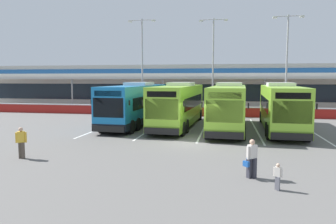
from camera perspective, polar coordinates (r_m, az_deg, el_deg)
The scene contains 18 objects.
ground_plane at distance 21.02m, azimuth 5.23°, elevation -5.30°, with size 200.00×200.00×0.00m, color #605E5B.
terminal_building at distance 47.49m, azimuth 8.30°, elevation 4.55°, with size 70.00×13.00×6.00m.
red_barrier_wall at distance 35.26m, azimuth 7.43°, elevation 0.12°, with size 60.00×0.40×1.10m.
coach_bus_leftmost at distance 28.61m, azimuth -5.74°, elevation 1.28°, with size 3.34×12.25×3.78m.
coach_bus_left_centre at distance 27.48m, azimuth 1.95°, elevation 1.12°, with size 3.34×12.25×3.78m.
coach_bus_centre at distance 26.33m, azimuth 10.72°, elevation 0.81°, with size 3.34×12.25×3.78m.
coach_bus_right_centre at distance 26.97m, azimuth 19.44°, elevation 0.70°, with size 3.34×12.25×3.78m.
bay_stripe_far_west at distance 28.75m, azimuth -10.54°, elevation -2.34°, with size 0.14×13.00×0.01m, color silver.
bay_stripe_west at distance 27.52m, azimuth -2.34°, elevation -2.61°, with size 0.14×13.00×0.01m, color silver.
bay_stripe_mid_west at distance 26.91m, azimuth 6.42°, elevation -2.84°, with size 0.14×13.00×0.01m, color silver.
bay_stripe_centre at distance 26.94m, azimuth 15.37°, elevation -3.00°, with size 0.14×13.00×0.01m, color silver.
bay_stripe_mid_east at distance 27.62m, azimuth 24.10°, elevation -3.09°, with size 0.14×13.00×0.01m, color silver.
pedestrian_with_handbag at distance 13.70m, azimuth 14.63°, elevation -7.87°, with size 0.60×0.53×1.62m.
pedestrian_in_dark_coat at distance 18.12m, azimuth -24.64°, elevation -4.81°, with size 0.52×0.34×1.62m.
pedestrian_child at distance 12.62m, azimuth 18.94°, elevation -10.68°, with size 0.32×0.25×1.00m.
lamp_post_west at distance 38.08m, azimuth -4.61°, elevation 9.21°, with size 3.24×0.28×11.00m.
lamp_post_centre at distance 37.96m, azimuth 8.01°, elevation 9.19°, with size 3.24×0.28×11.00m.
lamp_post_east at distance 37.86m, azimuth 20.38°, elevation 8.89°, with size 3.24×0.28×11.00m.
Camera 1 is at (1.88, -20.53, 4.07)m, focal length 34.27 mm.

